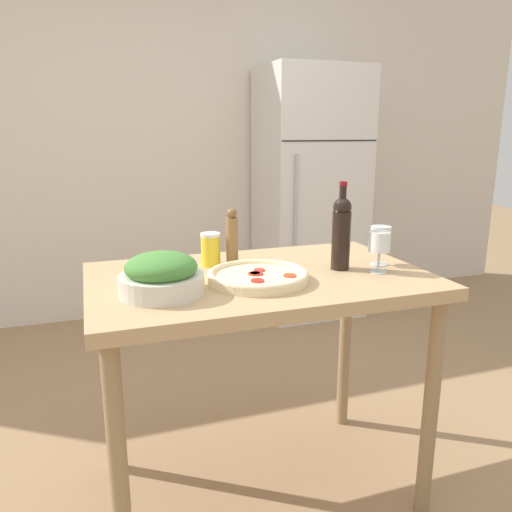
{
  "coord_description": "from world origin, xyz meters",
  "views": [
    {
      "loc": [
        -0.57,
        -1.65,
        1.41
      ],
      "look_at": [
        0.0,
        0.04,
        0.97
      ],
      "focal_mm": 35.0,
      "sensor_mm": 36.0,
      "label": 1
    }
  ],
  "objects_px": {
    "refrigerator": "(310,194)",
    "wine_glass_near": "(379,244)",
    "wine_bottle": "(341,231)",
    "pepper_mill": "(232,238)",
    "salad_bowl": "(162,275)",
    "homemade_pizza": "(258,276)",
    "wine_glass_far": "(381,238)",
    "salt_canister": "(211,249)"
  },
  "relations": [
    {
      "from": "homemade_pizza",
      "to": "wine_glass_near",
      "type": "bearing_deg",
      "value": -3.8
    },
    {
      "from": "salad_bowl",
      "to": "wine_glass_near",
      "type": "bearing_deg",
      "value": 0.1
    },
    {
      "from": "wine_bottle",
      "to": "wine_glass_far",
      "type": "bearing_deg",
      "value": 1.87
    },
    {
      "from": "wine_glass_far",
      "to": "salad_bowl",
      "type": "height_order",
      "value": "wine_glass_far"
    },
    {
      "from": "refrigerator",
      "to": "pepper_mill",
      "type": "bearing_deg",
      "value": -123.2
    },
    {
      "from": "wine_bottle",
      "to": "homemade_pizza",
      "type": "relative_size",
      "value": 0.94
    },
    {
      "from": "wine_glass_near",
      "to": "wine_glass_far",
      "type": "bearing_deg",
      "value": 55.62
    },
    {
      "from": "salt_canister",
      "to": "refrigerator",
      "type": "bearing_deg",
      "value": 54.7
    },
    {
      "from": "refrigerator",
      "to": "salt_canister",
      "type": "distance_m",
      "value": 2.08
    },
    {
      "from": "salad_bowl",
      "to": "salt_canister",
      "type": "distance_m",
      "value": 0.37
    },
    {
      "from": "salt_canister",
      "to": "wine_glass_far",
      "type": "bearing_deg",
      "value": -17.73
    },
    {
      "from": "refrigerator",
      "to": "wine_glass_near",
      "type": "bearing_deg",
      "value": -107.85
    },
    {
      "from": "wine_bottle",
      "to": "salt_canister",
      "type": "xyz_separation_m",
      "value": [
        -0.45,
        0.21,
        -0.08
      ]
    },
    {
      "from": "pepper_mill",
      "to": "homemade_pizza",
      "type": "xyz_separation_m",
      "value": [
        0.02,
        -0.25,
        -0.09
      ]
    },
    {
      "from": "wine_glass_far",
      "to": "pepper_mill",
      "type": "xyz_separation_m",
      "value": [
        -0.54,
        0.19,
        -0.0
      ]
    },
    {
      "from": "refrigerator",
      "to": "wine_bottle",
      "type": "distance_m",
      "value": 2.05
    },
    {
      "from": "refrigerator",
      "to": "wine_bottle",
      "type": "relative_size",
      "value": 5.69
    },
    {
      "from": "salad_bowl",
      "to": "wine_glass_far",
      "type": "bearing_deg",
      "value": 6.11
    },
    {
      "from": "wine_glass_near",
      "to": "salt_canister",
      "type": "relative_size",
      "value": 1.19
    },
    {
      "from": "homemade_pizza",
      "to": "wine_glass_far",
      "type": "bearing_deg",
      "value": 6.53
    },
    {
      "from": "wine_glass_far",
      "to": "refrigerator",
      "type": "bearing_deg",
      "value": 73.05
    },
    {
      "from": "wine_bottle",
      "to": "salad_bowl",
      "type": "xyz_separation_m",
      "value": [
        -0.68,
        -0.09,
        -0.08
      ]
    },
    {
      "from": "pepper_mill",
      "to": "salt_canister",
      "type": "relative_size",
      "value": 1.73
    },
    {
      "from": "wine_bottle",
      "to": "pepper_mill",
      "type": "distance_m",
      "value": 0.42
    },
    {
      "from": "wine_glass_near",
      "to": "salt_canister",
      "type": "distance_m",
      "value": 0.63
    },
    {
      "from": "salad_bowl",
      "to": "salt_canister",
      "type": "bearing_deg",
      "value": 51.53
    },
    {
      "from": "wine_glass_near",
      "to": "homemade_pizza",
      "type": "xyz_separation_m",
      "value": [
        -0.46,
        0.03,
        -0.09
      ]
    },
    {
      "from": "wine_glass_near",
      "to": "wine_glass_far",
      "type": "height_order",
      "value": "same"
    },
    {
      "from": "pepper_mill",
      "to": "homemade_pizza",
      "type": "bearing_deg",
      "value": -85.36
    },
    {
      "from": "wine_glass_near",
      "to": "pepper_mill",
      "type": "relative_size",
      "value": 0.69
    },
    {
      "from": "wine_glass_far",
      "to": "salt_canister",
      "type": "relative_size",
      "value": 1.19
    },
    {
      "from": "wine_bottle",
      "to": "salt_canister",
      "type": "relative_size",
      "value": 2.57
    },
    {
      "from": "wine_glass_near",
      "to": "refrigerator",
      "type": "bearing_deg",
      "value": 72.15
    },
    {
      "from": "wine_glass_far",
      "to": "homemade_pizza",
      "type": "relative_size",
      "value": 0.43
    },
    {
      "from": "wine_glass_far",
      "to": "salt_canister",
      "type": "distance_m",
      "value": 0.66
    },
    {
      "from": "salad_bowl",
      "to": "pepper_mill",
      "type": "bearing_deg",
      "value": 41.55
    },
    {
      "from": "wine_glass_near",
      "to": "wine_glass_far",
      "type": "distance_m",
      "value": 0.11
    },
    {
      "from": "wine_bottle",
      "to": "wine_glass_near",
      "type": "xyz_separation_m",
      "value": [
        0.11,
        -0.08,
        -0.04
      ]
    },
    {
      "from": "wine_bottle",
      "to": "salad_bowl",
      "type": "distance_m",
      "value": 0.69
    },
    {
      "from": "refrigerator",
      "to": "wine_glass_near",
      "type": "xyz_separation_m",
      "value": [
        -0.64,
        -1.99,
        0.08
      ]
    },
    {
      "from": "wine_bottle",
      "to": "salt_canister",
      "type": "height_order",
      "value": "wine_bottle"
    },
    {
      "from": "salad_bowl",
      "to": "homemade_pizza",
      "type": "bearing_deg",
      "value": 5.45
    }
  ]
}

